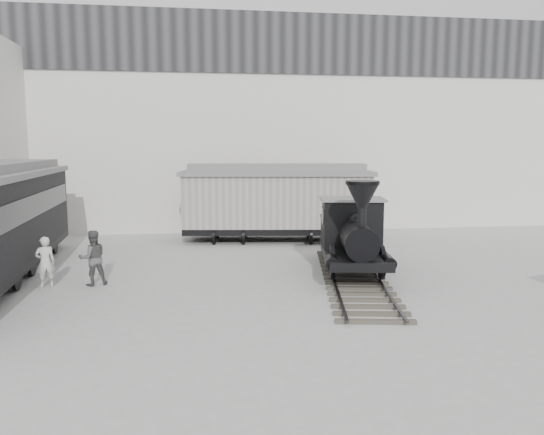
{
  "coord_description": "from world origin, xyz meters",
  "views": [
    {
      "loc": [
        -2.9,
        -13.23,
        4.33
      ],
      "look_at": [
        -0.5,
        4.18,
        2.0
      ],
      "focal_mm": 35.0,
      "sensor_mm": 36.0,
      "label": 1
    }
  ],
  "objects": [
    {
      "name": "visitor_b",
      "position": [
        -6.26,
        3.74,
        0.88
      ],
      "size": [
        1.03,
        0.92,
        1.75
      ],
      "primitive_type": "imported",
      "rotation": [
        0.0,
        0.0,
        3.5
      ],
      "color": "#505051",
      "rests_on": "ground"
    },
    {
      "name": "locomotive",
      "position": [
        2.24,
        3.97,
        1.21
      ],
      "size": [
        3.55,
        9.45,
        3.26
      ],
      "rotation": [
        0.0,
        0.0,
        -0.17
      ],
      "color": "#3D3834",
      "rests_on": "ground"
    },
    {
      "name": "boxcar",
      "position": [
        0.65,
        10.91,
        1.88
      ],
      "size": [
        9.04,
        3.81,
        3.59
      ],
      "rotation": [
        0.0,
        0.0,
        -0.13
      ],
      "color": "black",
      "rests_on": "ground"
    },
    {
      "name": "visitor_a",
      "position": [
        -7.67,
        3.65,
        0.8
      ],
      "size": [
        0.69,
        0.59,
        1.61
      ],
      "primitive_type": "imported",
      "rotation": [
        0.0,
        0.0,
        3.56
      ],
      "color": "silver",
      "rests_on": "ground"
    },
    {
      "name": "ground",
      "position": [
        0.0,
        0.0,
        0.0
      ],
      "size": [
        90.0,
        90.0,
        0.0
      ],
      "primitive_type": "plane",
      "color": "#9E9E9B"
    },
    {
      "name": "north_wall",
      "position": [
        0.0,
        14.98,
        5.55
      ],
      "size": [
        34.0,
        2.51,
        11.0
      ],
      "color": "silver",
      "rests_on": "ground"
    }
  ]
}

